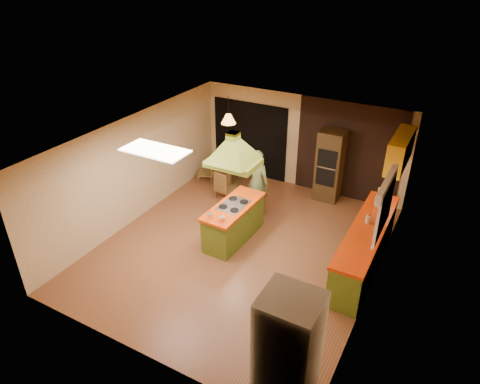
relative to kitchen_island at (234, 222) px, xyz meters
The scene contains 21 objects.
ground 0.56m from the kitchen_island, 33.37° to the right, with size 6.50×6.50×0.00m, color brown.
room_walls 0.90m from the kitchen_island, 33.37° to the right, with size 5.50×6.50×6.50m.
ceiling_plane 2.10m from the kitchen_island, 33.37° to the right, with size 6.50×6.50×0.00m, color silver.
brick_panel 3.50m from the kitchen_island, 62.87° to the left, with size 2.64×0.03×2.50m, color #381E14.
nook_opening 3.32m from the kitchen_island, 111.55° to the left, with size 2.20×0.03×2.10m, color black.
right_counter 2.78m from the kitchen_island, ahead, with size 0.62×3.05×0.92m.
upper_cabinets 3.82m from the kitchen_island, 34.85° to the left, with size 0.34×1.40×0.70m, color yellow.
window_right 3.29m from the kitchen_island, ahead, with size 0.12×1.35×1.06m.
fluor_panel 2.61m from the kitchen_island, 119.66° to the right, with size 1.20×0.60×0.03m, color white.
kitchen_island is the anchor object (origin of this frame).
range_hood 1.82m from the kitchen_island, 153.43° to the right, with size 1.02×0.73×0.79m.
man 1.26m from the kitchen_island, 92.39° to the left, with size 0.60×0.40×1.65m, color #555E32.
refrigerator 4.01m from the kitchen_island, 50.18° to the right, with size 0.76×0.72×1.85m, color silver.
wall_oven 3.04m from the kitchen_island, 66.21° to the left, with size 0.61×0.61×1.84m.
dining_table 2.52m from the kitchen_island, 122.25° to the left, with size 0.96×0.96×0.72m.
chair_left 2.88m from the kitchen_island, 135.19° to the left, with size 0.42×0.42×0.77m, color brown, non-canonical shape.
chair_near 1.84m from the kitchen_island, 126.47° to the left, with size 0.42×0.42×0.78m, color brown, non-canonical shape.
pendant_lamp 2.92m from the kitchen_island, 122.25° to the left, with size 0.38×0.38×0.24m, color #FF9E3F.
canister_large 3.23m from the kitchen_island, 31.57° to the left, with size 0.16×0.16×0.24m, color #F8EFC7.
canister_medium 3.08m from the kitchen_island, 26.58° to the left, with size 0.13×0.13×0.19m, color beige.
canister_small 2.82m from the kitchen_island, 12.29° to the left, with size 0.12×0.12×0.16m, color beige.
Camera 1 is at (3.58, -6.60, 5.51)m, focal length 32.00 mm.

